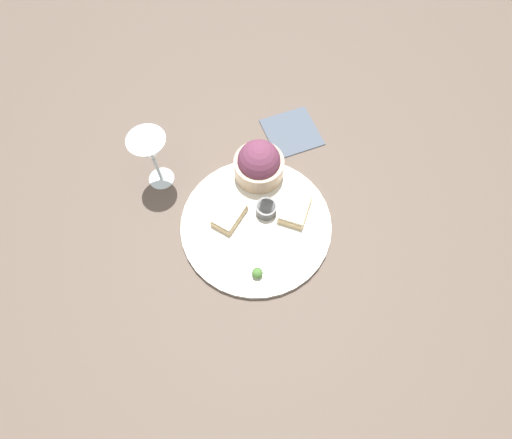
% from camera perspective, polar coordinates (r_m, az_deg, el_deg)
% --- Properties ---
extents(ground_plane, '(4.00, 4.00, 0.00)m').
position_cam_1_polar(ground_plane, '(0.90, 0.00, -0.93)').
color(ground_plane, brown).
extents(dinner_plate, '(0.33, 0.33, 0.01)m').
position_cam_1_polar(dinner_plate, '(0.89, 0.00, -0.74)').
color(dinner_plate, silver).
rests_on(dinner_plate, ground_plane).
extents(salad_bowl, '(0.11, 0.11, 0.10)m').
position_cam_1_polar(salad_bowl, '(0.91, 0.42, 7.97)').
color(salad_bowl, tan).
rests_on(salad_bowl, dinner_plate).
extents(sauce_ramekin, '(0.05, 0.05, 0.03)m').
position_cam_1_polar(sauce_ramekin, '(0.88, 1.23, 1.73)').
color(sauce_ramekin, '#4C4C4C').
rests_on(sauce_ramekin, dinner_plate).
extents(cheese_toast_near, '(0.10, 0.08, 0.03)m').
position_cam_1_polar(cheese_toast_near, '(0.89, 5.61, 1.59)').
color(cheese_toast_near, '#D1B27F').
rests_on(cheese_toast_near, dinner_plate).
extents(cheese_toast_far, '(0.08, 0.06, 0.03)m').
position_cam_1_polar(cheese_toast_far, '(0.88, -3.83, 0.61)').
color(cheese_toast_far, '#D1B27F').
rests_on(cheese_toast_far, dinner_plate).
extents(wine_glass, '(0.08, 0.08, 0.15)m').
position_cam_1_polar(wine_glass, '(0.89, -14.85, 9.41)').
color(wine_glass, silver).
rests_on(wine_glass, ground_plane).
extents(garnish, '(0.02, 0.02, 0.02)m').
position_cam_1_polar(garnish, '(0.83, 0.20, -7.63)').
color(garnish, '#477533').
rests_on(garnish, dinner_plate).
extents(napkin, '(0.18, 0.18, 0.01)m').
position_cam_1_polar(napkin, '(1.03, 5.12, 12.36)').
color(napkin, '#4C5666').
rests_on(napkin, ground_plane).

